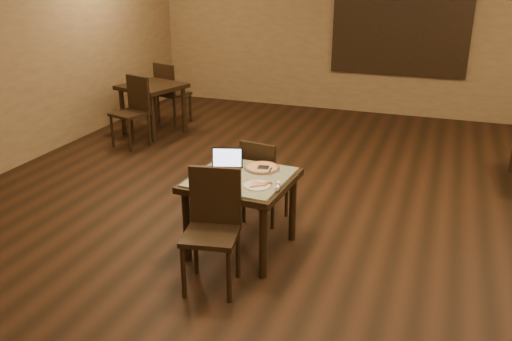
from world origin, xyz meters
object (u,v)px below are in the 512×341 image
at_px(other_table_b_chair_far, 170,90).
at_px(chair_main_far, 262,177).
at_px(other_table_b, 152,93).
at_px(pizza_pan, 262,169).
at_px(chair_main_near, 213,222).
at_px(tiled_table, 241,186).
at_px(other_table_b_chair_near, 134,107).
at_px(laptop, 225,165).

bearing_deg(other_table_b_chair_far, chair_main_far, 148.30).
bearing_deg(other_table_b, chair_main_far, -25.63).
bearing_deg(other_table_b_chair_far, pizza_pan, 146.31).
bearing_deg(chair_main_near, tiled_table, 77.78).
xyz_separation_m(other_table_b_chair_near, other_table_b_chair_far, (-0.05, 1.22, 0.00)).
xyz_separation_m(tiled_table, other_table_b, (-2.72, 3.07, 0.01)).
distance_m(pizza_pan, other_table_b, 4.01).
relative_size(chair_main_near, chair_main_far, 1.12).
bearing_deg(tiled_table, chair_main_far, 94.32).
bearing_deg(chair_main_near, laptop, 93.85).
bearing_deg(tiled_table, pizza_pan, 66.70).
relative_size(chair_main_far, laptop, 2.70).
distance_m(other_table_b, other_table_b_chair_far, 0.62).
xyz_separation_m(chair_main_far, laptop, (-0.19, -0.52, 0.30)).
height_order(chair_main_near, other_table_b, chair_main_near).
height_order(pizza_pan, other_table_b_chair_far, other_table_b_chair_far).
bearing_deg(other_table_b, laptop, -33.22).
height_order(laptop, pizza_pan, laptop).
relative_size(chair_main_far, pizza_pan, 2.67).
bearing_deg(other_table_b_chair_near, other_table_b_chair_far, 109.00).
distance_m(tiled_table, laptop, 0.27).
xyz_separation_m(laptop, other_table_b, (-2.52, 2.97, -0.15)).
bearing_deg(pizza_pan, other_table_b_chair_far, 129.76).
bearing_deg(other_table_b, tiled_table, -31.96).
relative_size(other_table_b, other_table_b_chair_near, 1.03).
height_order(other_table_b, other_table_b_chair_near, other_table_b_chair_near).
height_order(laptop, other_table_b_chair_far, other_table_b_chair_far).
relative_size(other_table_b_chair_near, other_table_b_chair_far, 1.00).
height_order(chair_main_near, other_table_b_chair_near, other_table_b_chair_near).
relative_size(laptop, pizza_pan, 0.99).
bearing_deg(pizza_pan, other_table_b, 135.05).
xyz_separation_m(chair_main_near, other_table_b_chair_far, (-2.72, 4.29, 0.01)).
bearing_deg(laptop, other_table_b, 113.25).
bearing_deg(other_table_b_chair_near, chair_main_far, -17.95).
relative_size(chair_main_near, laptop, 3.01).
xyz_separation_m(pizza_pan, other_table_b_chair_far, (-2.86, 3.44, -0.18)).
relative_size(pizza_pan, other_table_b_chair_near, 0.33).
bearing_deg(tiled_table, other_table_b, 134.76).
xyz_separation_m(tiled_table, other_table_b_chair_near, (-2.69, 2.46, -0.07)).
height_order(laptop, other_table_b, laptop).
distance_m(chair_main_far, laptop, 0.63).
bearing_deg(laptop, other_table_b_chair_near, 119.49).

